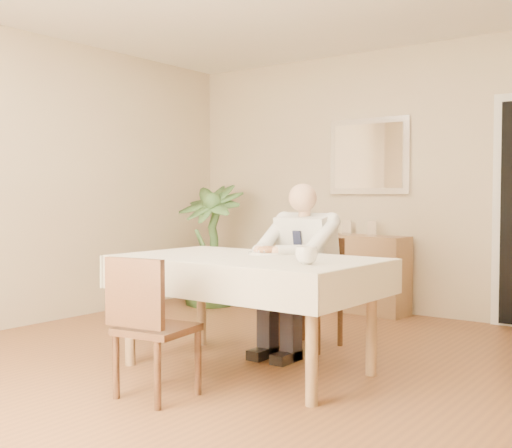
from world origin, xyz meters
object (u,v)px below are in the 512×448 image
Objects in this scene: chair_near at (148,321)px; potted_palm at (210,245)px; dining_table at (247,270)px; chair_far at (315,285)px; coffee_mug at (306,255)px; seated_man at (296,259)px; sideboard at (361,274)px.

potted_palm is (-1.75, 2.63, 0.18)m from chair_near.
chair_far is at bearing 91.31° from dining_table.
coffee_mug is at bearing -39.38° from potted_palm.
chair_near reaches higher than dining_table.
chair_far is 0.67× the size of seated_man.
coffee_mug reaches higher than chair_near.
coffee_mug is at bearing -64.99° from sideboard.
chair_far is 1.70m from chair_near.
chair_near is at bearing -133.47° from coffee_mug.
chair_near is 1.44m from seated_man.
potted_palm reaches higher than sideboard.
sideboard is at bearing 108.86° from chair_far.
seated_man is 9.42× the size of coffee_mug.
coffee_mug is 0.10× the size of potted_palm.
coffee_mug is (0.55, -1.03, 0.34)m from chair_far.
potted_palm is (-1.83, 1.80, -0.03)m from dining_table.
coffee_mug is at bearing 38.69° from chair_near.
chair_near is 0.85× the size of sideboard.
seated_man reaches higher than sideboard.
sideboard is (-0.36, 1.48, -0.08)m from chair_far.
coffee_mug is (0.55, -0.16, 0.14)m from dining_table.
coffee_mug is 2.71m from sideboard.
sideboard is at bearing 109.88° from coffee_mug.
chair_near is 3.16m from potted_palm.
coffee_mug is at bearing -53.60° from seated_man.
coffee_mug is 3.09m from potted_palm.
sideboard is 1.60m from potted_palm.
sideboard is (-0.28, 3.18, -0.07)m from chair_near.
seated_man is 0.94m from coffee_mug.
potted_palm is (-1.83, 0.93, 0.17)m from chair_far.
chair_far is 2.06m from potted_palm.
seated_man is at bearing -84.62° from chair_far.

